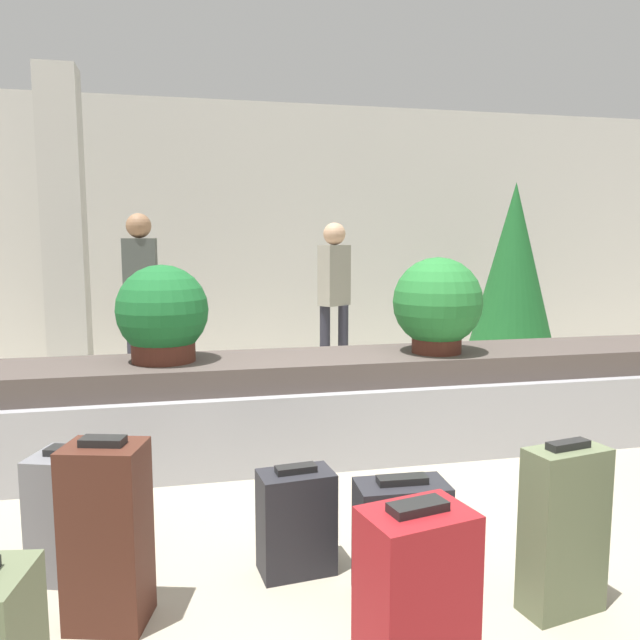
# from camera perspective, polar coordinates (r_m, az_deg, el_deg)

# --- Properties ---
(ground_plane) EXTENTS (18.00, 18.00, 0.00)m
(ground_plane) POSITION_cam_1_polar(r_m,az_deg,el_deg) (3.27, 5.74, -19.79)
(ground_plane) COLOR #9E937F
(back_wall) EXTENTS (18.00, 0.06, 3.20)m
(back_wall) POSITION_cam_1_polar(r_m,az_deg,el_deg) (8.08, -5.98, 8.10)
(back_wall) COLOR beige
(back_wall) RESTS_ON ground_plane
(carousel) EXTENTS (8.16, 0.88, 0.69)m
(carousel) POSITION_cam_1_polar(r_m,az_deg,el_deg) (4.44, -0.00, -7.82)
(carousel) COLOR #9E9EA3
(carousel) RESTS_ON ground_plane
(pillar) EXTENTS (0.39, 0.39, 3.20)m
(pillar) POSITION_cam_1_polar(r_m,az_deg,el_deg) (6.94, -22.32, 7.72)
(pillar) COLOR beige
(pillar) RESTS_ON ground_plane
(suitcase_0) EXTENTS (0.35, 0.22, 0.71)m
(suitcase_0) POSITION_cam_1_polar(r_m,az_deg,el_deg) (2.80, 21.39, -17.42)
(suitcase_0) COLOR #5B6647
(suitcase_0) RESTS_ON ground_plane
(suitcase_1) EXTENTS (0.39, 0.23, 0.52)m
(suitcase_1) POSITION_cam_1_polar(r_m,az_deg,el_deg) (2.78, 7.43, -19.23)
(suitcase_1) COLOR #232328
(suitcase_1) RESTS_ON ground_plane
(suitcase_2) EXTENTS (0.35, 0.23, 0.50)m
(suitcase_2) POSITION_cam_1_polar(r_m,az_deg,el_deg) (2.94, -2.20, -17.91)
(suitcase_2) COLOR #232328
(suitcase_2) RESTS_ON ground_plane
(suitcase_4) EXTENTS (0.39, 0.31, 0.66)m
(suitcase_4) POSITION_cam_1_polar(r_m,az_deg,el_deg) (2.24, 8.75, -24.27)
(suitcase_4) COLOR maroon
(suitcase_4) RESTS_ON ground_plane
(suitcase_6) EXTENTS (0.34, 0.35, 0.59)m
(suitcase_6) POSITION_cam_1_polar(r_m,az_deg,el_deg) (3.11, -22.08, -16.08)
(suitcase_6) COLOR slate
(suitcase_6) RESTS_ON ground_plane
(suitcase_7) EXTENTS (0.35, 0.30, 0.75)m
(suitcase_7) POSITION_cam_1_polar(r_m,az_deg,el_deg) (2.67, -18.89, -18.04)
(suitcase_7) COLOR #472319
(suitcase_7) RESTS_ON ground_plane
(potted_plant_0) EXTENTS (0.60, 0.60, 0.64)m
(potted_plant_0) POSITION_cam_1_polar(r_m,az_deg,el_deg) (4.23, -14.21, 0.44)
(potted_plant_0) COLOR #4C2319
(potted_plant_0) RESTS_ON carousel
(potted_plant_1) EXTENTS (0.63, 0.63, 0.68)m
(potted_plant_1) POSITION_cam_1_polar(r_m,az_deg,el_deg) (4.50, 10.68, 1.35)
(potted_plant_1) COLOR #4C2319
(potted_plant_1) RESTS_ON carousel
(traveler_0) EXTENTS (0.33, 0.24, 1.75)m
(traveler_0) POSITION_cam_1_polar(r_m,az_deg,el_deg) (6.46, -16.07, 3.20)
(traveler_0) COLOR #282833
(traveler_0) RESTS_ON ground_plane
(traveler_2) EXTENTS (0.37, 0.32, 1.67)m
(traveler_2) POSITION_cam_1_polar(r_m,az_deg,el_deg) (6.58, 1.31, 3.04)
(traveler_2) COLOR #282833
(traveler_2) RESTS_ON ground_plane
(decorated_tree) EXTENTS (0.99, 0.99, 2.12)m
(decorated_tree) POSITION_cam_1_polar(r_m,az_deg,el_deg) (7.37, 17.24, 4.38)
(decorated_tree) COLOR #4C331E
(decorated_tree) RESTS_ON ground_plane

